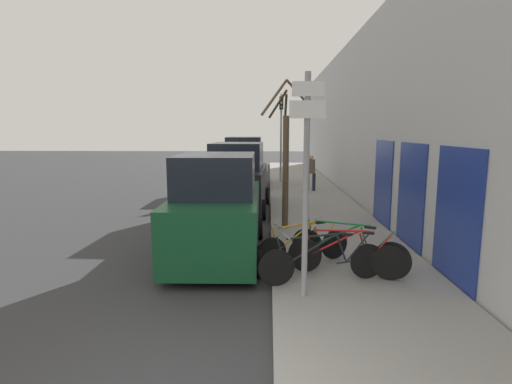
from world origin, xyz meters
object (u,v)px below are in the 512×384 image
object	(u,v)px
signpost	(306,177)
traffic_light	(281,126)
bicycle_1	(346,256)
bicycle_2	(347,249)
street_tree	(285,158)
bicycle_0	(323,261)
pedestrian_near	(311,170)
parked_car_2	(244,165)
parked_car_1	(238,180)
parked_car_0	(218,210)
bicycle_3	(304,246)

from	to	relation	value
signpost	traffic_light	bearing A→B (deg)	89.87
signpost	bicycle_1	distance (m)	2.02
bicycle_2	street_tree	bearing A→B (deg)	50.37
bicycle_0	bicycle_1	distance (m)	0.58
pedestrian_near	parked_car_2	bearing A→B (deg)	159.50
pedestrian_near	traffic_light	world-z (taller)	traffic_light
bicycle_2	traffic_light	size ratio (longest dim) A/B	0.45
parked_car_1	pedestrian_near	bearing A→B (deg)	54.81
parked_car_0	traffic_light	distance (m)	12.31
traffic_light	signpost	bearing A→B (deg)	-90.13
bicycle_2	parked_car_0	bearing A→B (deg)	97.24
parked_car_0	traffic_light	bearing A→B (deg)	80.61
parked_car_0	parked_car_2	xyz separation A→B (m)	(-0.06, 10.77, 0.08)
parked_car_2	parked_car_1	bearing A→B (deg)	-88.86
bicycle_3	street_tree	distance (m)	3.48
pedestrian_near	street_tree	xyz separation A→B (m)	(-1.43, -6.89, 1.01)
signpost	parked_car_0	bearing A→B (deg)	124.26
bicycle_0	street_tree	distance (m)	4.40
traffic_light	parked_car_0	bearing A→B (deg)	-98.38
bicycle_0	bicycle_2	xyz separation A→B (m)	(0.55, 0.67, 0.02)
bicycle_3	parked_car_1	xyz separation A→B (m)	(-1.81, 6.05, 0.57)
traffic_light	parked_car_1	bearing A→B (deg)	-103.79
parked_car_0	parked_car_2	size ratio (longest dim) A/B	1.07
bicycle_0	bicycle_2	bearing A→B (deg)	-52.99
signpost	parked_car_1	xyz separation A→B (m)	(-1.67, 7.63, -1.02)
signpost	bicycle_3	xyz separation A→B (m)	(0.14, 1.58, -1.59)
bicycle_0	bicycle_3	size ratio (longest dim) A/B	1.21
bicycle_0	street_tree	bearing A→B (deg)	-6.34
parked_car_0	signpost	bearing A→B (deg)	-56.75
signpost	parked_car_2	distance (m)	13.48
parked_car_1	parked_car_2	size ratio (longest dim) A/B	1.08
bicycle_2	bicycle_3	bearing A→B (deg)	101.29
bicycle_1	parked_car_1	xyz separation A→B (m)	(-2.52, 6.70, 0.56)
parked_car_0	pedestrian_near	xyz separation A→B (m)	(3.03, 9.02, 0.03)
bicycle_3	traffic_light	xyz separation A→B (m)	(-0.10, 12.98, 2.51)
bicycle_3	traffic_light	distance (m)	13.23
bicycle_0	bicycle_1	xyz separation A→B (m)	(0.47, 0.34, -0.00)
bicycle_1	traffic_light	size ratio (longest dim) A/B	0.47
bicycle_1	pedestrian_near	size ratio (longest dim) A/B	1.32
bicycle_2	bicycle_3	xyz separation A→B (m)	(-0.80, 0.32, -0.03)
bicycle_2	parked_car_0	xyz separation A→B (m)	(-2.68, 1.28, 0.49)
parked_car_2	street_tree	world-z (taller)	street_tree
bicycle_1	bicycle_2	world-z (taller)	bicycle_2
parked_car_1	parked_car_2	xyz separation A→B (m)	(-0.13, 5.68, 0.03)
street_tree	parked_car_2	bearing A→B (deg)	100.89
bicycle_3	pedestrian_near	size ratio (longest dim) A/B	1.18
signpost	pedestrian_near	xyz separation A→B (m)	(1.30, 11.57, -1.04)
parked_car_2	bicycle_2	bearing A→B (deg)	-77.37
bicycle_0	parked_car_1	bearing A→B (deg)	2.65
bicycle_3	signpost	bearing A→B (deg)	148.73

